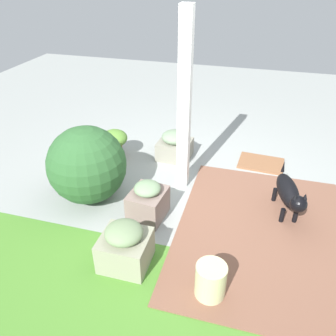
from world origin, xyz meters
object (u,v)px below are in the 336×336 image
(round_shrub, at_px, (87,165))
(dog, at_px, (289,193))
(doormat, at_px, (261,163))
(stone_planter_far, at_px, (125,246))
(stone_planter_nearest, at_px, (175,145))
(ceramic_urn, at_px, (211,281))
(porch_pillar, at_px, (184,106))
(terracotta_pot_broad, at_px, (114,141))
(stone_planter_mid, at_px, (148,201))

(round_shrub, xyz_separation_m, dog, (-2.32, -0.29, -0.16))
(dog, xyz_separation_m, doormat, (0.31, -1.09, -0.29))
(stone_planter_far, relative_size, round_shrub, 0.51)
(stone_planter_nearest, distance_m, ceramic_urn, 2.46)
(porch_pillar, bearing_deg, terracotta_pot_broad, -19.64)
(dog, distance_m, ceramic_urn, 1.49)
(terracotta_pot_broad, height_order, ceramic_urn, terracotta_pot_broad)
(stone_planter_mid, height_order, ceramic_urn, stone_planter_mid)
(stone_planter_far, bearing_deg, terracotta_pot_broad, -64.08)
(stone_planter_mid, relative_size, dog, 0.60)
(stone_planter_nearest, distance_m, terracotta_pot_broad, 0.89)
(terracotta_pot_broad, bearing_deg, ceramic_urn, 130.96)
(porch_pillar, distance_m, dog, 1.54)
(stone_planter_nearest, distance_m, stone_planter_mid, 1.40)
(stone_planter_mid, bearing_deg, ceramic_urn, 134.61)
(round_shrub, distance_m, terracotta_pot_broad, 1.02)
(ceramic_urn, bearing_deg, stone_planter_nearest, -68.11)
(round_shrub, xyz_separation_m, terracotta_pot_broad, (0.10, -1.00, -0.19))
(porch_pillar, xyz_separation_m, stone_planter_nearest, (0.28, -0.65, -0.89))
(dog, xyz_separation_m, ceramic_urn, (0.66, 1.33, -0.14))
(stone_planter_far, xyz_separation_m, terracotta_pot_broad, (0.92, -1.89, 0.05))
(round_shrub, bearing_deg, terracotta_pot_broad, -84.44)
(terracotta_pot_broad, distance_m, dog, 2.52)
(round_shrub, distance_m, ceramic_urn, 1.99)
(stone_planter_nearest, bearing_deg, dog, 148.81)
(stone_planter_nearest, distance_m, doormat, 1.28)
(stone_planter_nearest, height_order, stone_planter_mid, stone_planter_mid)
(porch_pillar, xyz_separation_m, terracotta_pot_broad, (1.12, -0.40, -0.81))
(porch_pillar, bearing_deg, round_shrub, 30.10)
(round_shrub, bearing_deg, stone_planter_nearest, -121.16)
(terracotta_pot_broad, relative_size, dog, 0.57)
(stone_planter_mid, xyz_separation_m, stone_planter_far, (-0.02, 0.73, 0.01))
(stone_planter_far, height_order, terracotta_pot_broad, stone_planter_far)
(porch_pillar, distance_m, doormat, 1.66)
(dog, bearing_deg, doormat, -74.03)
(terracotta_pot_broad, height_order, dog, dog)
(terracotta_pot_broad, relative_size, ceramic_urn, 1.28)
(porch_pillar, relative_size, stone_planter_nearest, 4.43)
(porch_pillar, relative_size, stone_planter_mid, 4.64)
(stone_planter_mid, distance_m, dog, 1.59)
(stone_planter_nearest, xyz_separation_m, terracotta_pot_broad, (0.85, 0.25, 0.08))
(porch_pillar, relative_size, terracotta_pot_broad, 4.94)
(round_shrub, height_order, ceramic_urn, round_shrub)
(round_shrub, relative_size, doormat, 1.49)
(terracotta_pot_broad, relative_size, doormat, 0.70)
(stone_planter_nearest, distance_m, dog, 1.84)
(stone_planter_nearest, height_order, ceramic_urn, stone_planter_nearest)
(stone_planter_nearest, height_order, doormat, stone_planter_nearest)
(terracotta_pot_broad, bearing_deg, stone_planter_nearest, -163.79)
(stone_planter_far, bearing_deg, doormat, -117.59)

